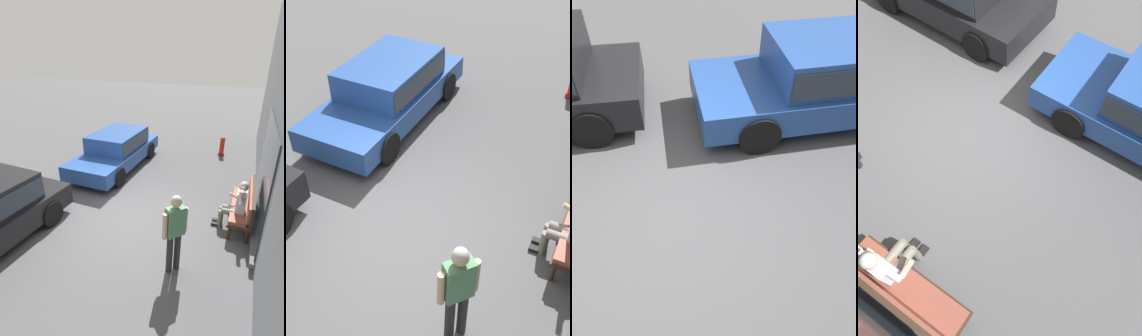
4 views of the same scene
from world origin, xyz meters
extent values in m
plane|color=#4C4C4F|center=(0.00, 0.00, 0.00)|extent=(60.00, 60.00, 0.00)
cube|color=#23478E|center=(-2.86, -1.79, 0.50)|extent=(4.49, 1.82, 0.50)
cube|color=#23478E|center=(-3.03, -1.79, 1.05)|extent=(2.35, 1.57, 0.61)
cube|color=#28333D|center=(-3.03, -1.79, 1.05)|extent=(2.30, 1.60, 0.43)
cylinder|color=black|center=(-1.46, -0.99, 0.33)|extent=(0.66, 0.19, 0.66)
cylinder|color=black|center=(-1.49, -2.64, 0.33)|extent=(0.66, 0.19, 0.66)
cylinder|color=black|center=(1.05, -1.63, 0.33)|extent=(0.66, 0.21, 0.66)
cylinder|color=black|center=(0.96, -3.41, 0.33)|extent=(0.66, 0.21, 0.66)
camera|label=1|loc=(5.35, 2.60, 4.11)|focal=28.00mm
camera|label=2|loc=(4.14, 2.60, 5.32)|focal=45.00mm
camera|label=3|loc=(-0.04, 2.60, 3.60)|focal=35.00mm
camera|label=4|loc=(-2.35, 2.60, 5.17)|focal=35.00mm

